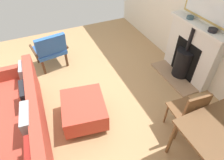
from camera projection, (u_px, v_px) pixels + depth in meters
name	position (u px, v px, depth m)	size (l,w,h in m)	color
ground_plane	(72.00, 99.00, 3.57)	(5.09, 5.52, 0.01)	tan
wall_left	(200.00, 1.00, 3.38)	(0.12, 5.52, 2.86)	silver
fireplace	(188.00, 55.00, 3.76)	(0.56, 1.26, 1.15)	#9E7A5B
mantel_bowl_near	(190.00, 17.00, 3.46)	(0.13, 0.13, 0.05)	#334C56
mantel_bowl_far	(213.00, 30.00, 3.10)	(0.15, 0.15, 0.06)	black
sofa	(20.00, 123.00, 2.73)	(0.87, 2.08, 0.84)	#B2B2B7
ottoman	(84.00, 109.00, 3.07)	(0.79, 0.86, 0.41)	#B2B2B7
armchair_accent	(50.00, 49.00, 3.99)	(0.75, 0.68, 0.83)	#4C3321
dining_table	(223.00, 138.00, 2.26)	(0.92, 0.82, 0.73)	brown
dining_chair_near_fireplace	(189.00, 111.00, 2.69)	(0.44, 0.44, 0.89)	brown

